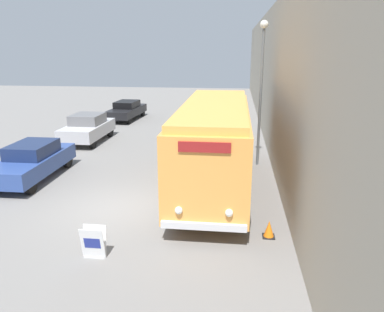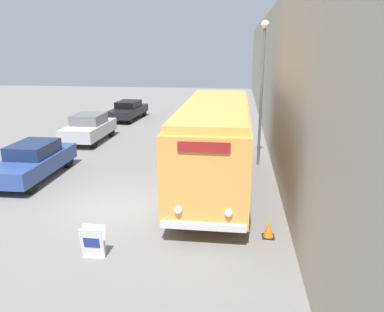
% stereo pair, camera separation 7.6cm
% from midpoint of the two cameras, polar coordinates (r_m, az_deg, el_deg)
% --- Properties ---
extents(ground_plane, '(80.00, 80.00, 0.00)m').
position_cam_midpoint_polar(ground_plane, '(13.34, -11.17, -7.83)').
color(ground_plane, slate).
extents(building_wall_right, '(0.30, 60.00, 7.50)m').
position_cam_midpoint_polar(building_wall_right, '(21.67, 12.28, 11.60)').
color(building_wall_right, '#B2A893').
rests_on(building_wall_right, ground_plane).
extents(vintage_bus, '(2.52, 9.35, 3.36)m').
position_cam_midpoint_polar(vintage_bus, '(14.45, 3.64, 2.26)').
color(vintage_bus, black).
rests_on(vintage_bus, ground_plane).
extents(sign_board, '(0.63, 0.33, 0.88)m').
position_cam_midpoint_polar(sign_board, '(10.44, -14.65, -12.63)').
color(sign_board, gray).
rests_on(sign_board, ground_plane).
extents(streetlamp, '(0.36, 0.36, 6.49)m').
position_cam_midpoint_polar(streetlamp, '(17.31, 10.82, 12.11)').
color(streetlamp, '#595E60').
rests_on(streetlamp, ground_plane).
extents(parked_car_near, '(1.83, 4.69, 1.52)m').
position_cam_midpoint_polar(parked_car_near, '(17.11, -22.90, -0.65)').
color(parked_car_near, black).
rests_on(parked_car_near, ground_plane).
extents(parked_car_mid, '(1.99, 4.28, 1.61)m').
position_cam_midpoint_polar(parked_car_mid, '(22.85, -15.34, 4.19)').
color(parked_car_mid, black).
rests_on(parked_car_mid, ground_plane).
extents(parked_car_far, '(2.07, 4.72, 1.41)m').
position_cam_midpoint_polar(parked_car_far, '(29.35, -9.62, 6.95)').
color(parked_car_far, black).
rests_on(parked_car_far, ground_plane).
extents(traffic_cone, '(0.36, 0.36, 0.51)m').
position_cam_midpoint_polar(traffic_cone, '(11.38, 11.79, -10.89)').
color(traffic_cone, black).
rests_on(traffic_cone, ground_plane).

